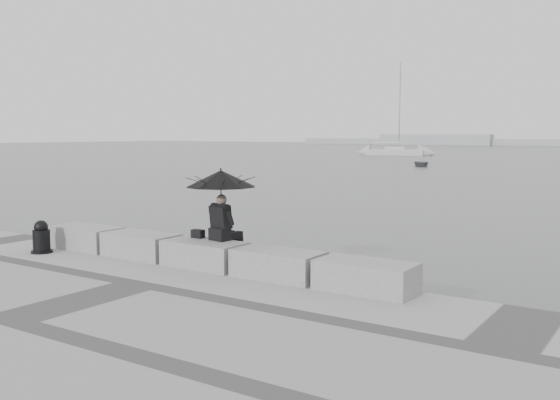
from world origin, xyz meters
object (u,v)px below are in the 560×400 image
Objects in this scene: seated_person at (221,186)px; mooring_bollard at (41,239)px; sailboat_left at (395,151)px; dinghy at (421,163)px.

seated_person reaches higher than mooring_bollard.
sailboat_left reaches higher than dinghy.
seated_person is 48.67m from dinghy.
mooring_bollard is at bearing -154.90° from seated_person.
dinghy is at bearing 101.50° from mooring_bollard.
dinghy is (13.79, -26.23, -0.26)m from sailboat_left.
dinghy is at bearing -76.01° from sailboat_left.
dinghy is (-9.72, 47.81, -0.54)m from mooring_bollard.
mooring_bollard is 0.23× the size of dinghy.
seated_person is 0.11× the size of sailboat_left.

